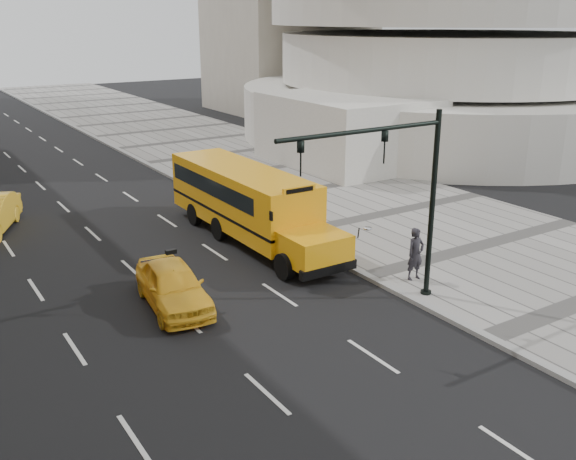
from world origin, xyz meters
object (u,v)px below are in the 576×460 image
school_bus (245,198)px  traffic_signal (401,187)px  taxi_near (173,286)px  pedestrian (415,254)px

school_bus → traffic_signal: bearing=-85.5°
taxi_near → traffic_signal: 8.03m
taxi_near → pedestrian: (8.08, -2.81, 0.36)m
school_bus → taxi_near: bearing=-138.2°
school_bus → traffic_signal: traffic_signal is taller
pedestrian → school_bus: bearing=111.7°
taxi_near → traffic_signal: size_ratio=0.69×
school_bus → taxi_near: (-5.43, -4.86, -1.01)m
taxi_near → traffic_signal: traffic_signal is taller
taxi_near → school_bus: bearing=49.0°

